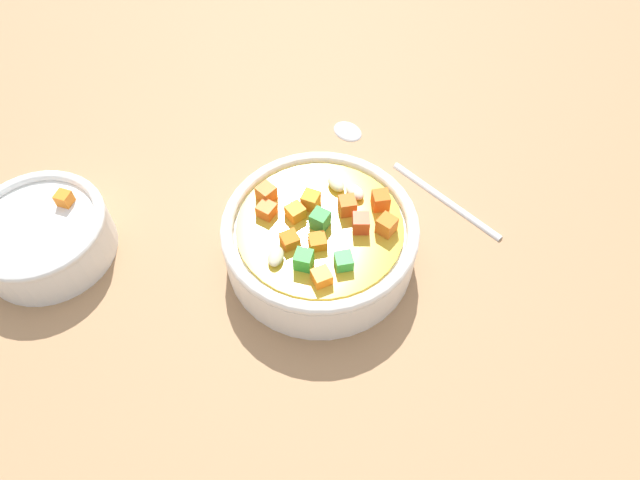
% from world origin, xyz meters
% --- Properties ---
extents(ground_plane, '(1.40, 1.40, 0.02)m').
position_xyz_m(ground_plane, '(0.00, 0.00, -0.01)').
color(ground_plane, '#9E754F').
extents(soup_bowl_main, '(0.16, 0.16, 0.06)m').
position_xyz_m(soup_bowl_main, '(-0.00, -0.00, 0.03)').
color(soup_bowl_main, white).
rests_on(soup_bowl_main, ground_plane).
extents(spoon, '(0.17, 0.14, 0.01)m').
position_xyz_m(spoon, '(-0.06, -0.12, 0.00)').
color(spoon, silver).
rests_on(spoon, ground_plane).
extents(side_bowl_small, '(0.11, 0.11, 0.05)m').
position_xyz_m(side_bowl_small, '(0.23, 0.02, 0.02)').
color(side_bowl_small, white).
rests_on(side_bowl_small, ground_plane).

